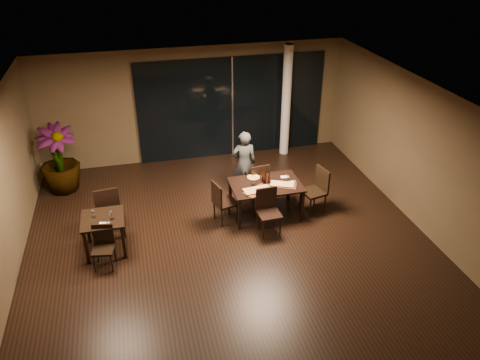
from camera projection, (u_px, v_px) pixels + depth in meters
The scene contains 32 objects.
ground at pixel (229, 241), 9.51m from camera, with size 8.00×8.00×0.00m, color black.
wall_back at pixel (194, 104), 12.21m from camera, with size 8.00×0.10×3.00m, color #4D3F29.
wall_front at pixel (306, 341), 5.34m from camera, with size 8.00×0.10×3.00m, color #4D3F29.
wall_right at pixel (420, 153), 9.63m from camera, with size 0.10×8.00×3.00m, color #4D3F29.
ceiling at pixel (227, 99), 8.03m from camera, with size 8.00×8.00×0.04m, color white.
window_panel at pixel (232, 107), 12.41m from camera, with size 5.00×0.06×2.70m, color black.
column at pixel (286, 101), 12.37m from camera, with size 0.24×0.24×3.00m, color silver.
main_table at pixel (266, 187), 10.06m from camera, with size 1.50×1.00×0.75m.
side_table at pixel (103, 224), 8.95m from camera, with size 0.80×0.80×0.75m.
chair_main_far at pixel (258, 180), 10.62m from camera, with size 0.48×0.48×0.95m.
chair_main_near at pixel (268, 208), 9.56m from camera, with size 0.47×0.47×0.97m.
chair_main_left at pixel (222, 200), 9.86m from camera, with size 0.54×0.54×0.96m.
chair_main_right at pixel (317, 188), 10.25m from camera, with size 0.57×0.57×1.02m.
chair_side_far at pixel (108, 206), 9.55m from camera, with size 0.54×0.54×1.05m.
chair_side_near at pixel (103, 244), 8.64m from camera, with size 0.45×0.45×0.84m.
diner at pixel (244, 163), 10.82m from camera, with size 0.53×0.35×1.57m, color #2E3033.
potted_plant at pixel (59, 159), 10.91m from camera, with size 0.89×0.89×1.63m, color #204918.
pizza_board_left at pixel (257, 191), 9.76m from camera, with size 0.58×0.29×0.01m, color #492717.
pizza_board_right at pixel (282, 185), 9.98m from camera, with size 0.60×0.30×0.01m, color #422415.
oblong_pizza_left at pixel (257, 190), 9.76m from camera, with size 0.55×0.25×0.02m, color maroon, non-canonical shape.
oblong_pizza_right at pixel (282, 184), 9.97m from camera, with size 0.47×0.22×0.02m, color #670A09, non-canonical shape.
round_pizza at pixel (253, 177), 10.27m from camera, with size 0.27×0.27×0.01m, color #A71912.
bottle_a at pixel (265, 177), 10.00m from camera, with size 0.07×0.07×0.30m, color black, non-canonical shape.
bottle_b at pixel (269, 178), 9.98m from camera, with size 0.06×0.06×0.25m, color black, non-canonical shape.
bottle_c at pixel (263, 175), 10.06m from camera, with size 0.06×0.06×0.29m, color black, non-canonical shape.
tumbler_left at pixel (253, 183), 9.98m from camera, with size 0.08×0.08×0.09m, color white.
tumbler_right at pixel (274, 179), 10.15m from camera, with size 0.07×0.07×0.08m, color white.
napkin_near at pixel (292, 182), 10.08m from camera, with size 0.18×0.10×0.01m, color silver.
napkin_far at pixel (285, 177), 10.29m from camera, with size 0.18×0.10×0.01m, color silver.
wine_glass_a at pixel (93, 214), 8.87m from camera, with size 0.07×0.07×0.16m, color white, non-canonical shape.
wine_glass_b at pixel (111, 215), 8.82m from camera, with size 0.08×0.08×0.17m, color white, non-canonical shape.
side_napkin at pixel (104, 224), 8.70m from camera, with size 0.18×0.11×0.01m, color white.
Camera 1 is at (-1.65, -7.52, 5.71)m, focal length 35.00 mm.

